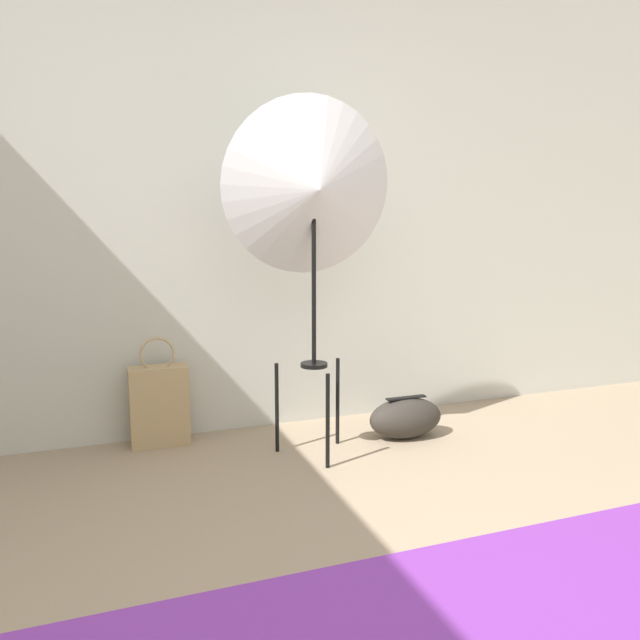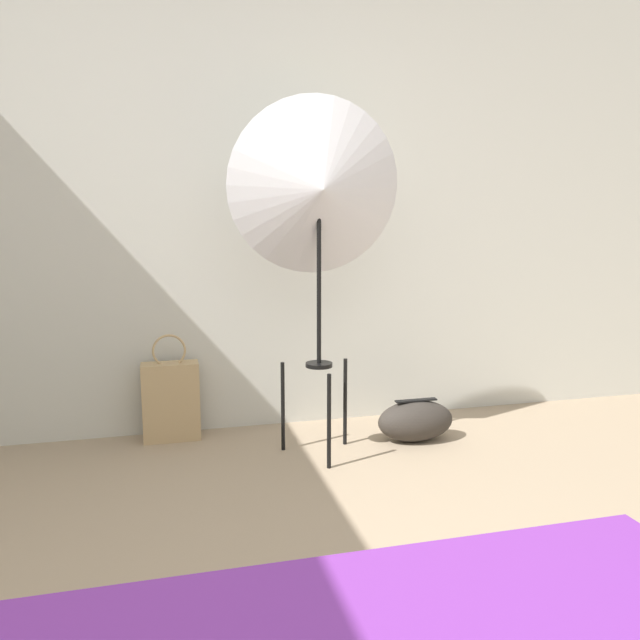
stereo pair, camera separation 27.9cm
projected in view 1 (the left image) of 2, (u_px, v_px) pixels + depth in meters
The scene contains 4 objects.
wall_back at pixel (200, 194), 3.29m from camera, with size 8.00×0.05×2.60m.
photo_umbrella at pixel (314, 190), 2.94m from camera, with size 0.86×0.35×1.75m.
tote_bag at pixel (159, 405), 3.24m from camera, with size 0.30×0.13×0.57m.
duffel_bag at pixel (406, 418), 3.36m from camera, with size 0.42×0.22×0.23m.
Camera 1 is at (-0.57, -0.92, 1.17)m, focal length 35.00 mm.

